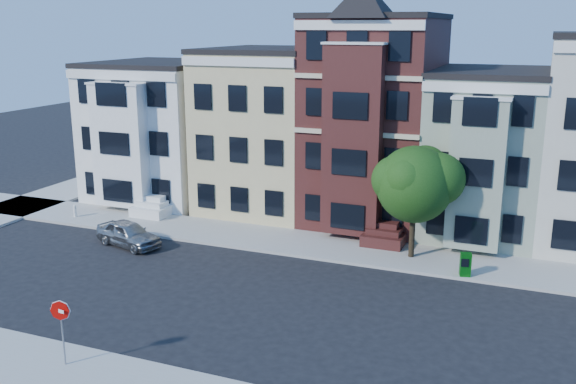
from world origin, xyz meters
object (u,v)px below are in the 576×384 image
at_px(stop_sign, 62,329).
at_px(parked_car, 128,234).
at_px(newspaper_box, 465,264).
at_px(fire_hydrant, 75,212).
at_px(street_tree, 414,190).

bearing_deg(stop_sign, parked_car, 123.68).
distance_m(parked_car, newspaper_box, 17.68).
bearing_deg(newspaper_box, fire_hydrant, 164.35).
relative_size(parked_car, fire_hydrant, 6.78).
distance_m(parked_car, stop_sign, 12.93).
xyz_separation_m(street_tree, fire_hydrant, (-20.72, -0.71, -3.25)).
bearing_deg(newspaper_box, stop_sign, -144.63).
bearing_deg(street_tree, parked_car, -166.01).
relative_size(fire_hydrant, stop_sign, 0.22).
distance_m(parked_car, fire_hydrant, 6.73).
height_order(newspaper_box, fire_hydrant, newspaper_box).
height_order(parked_car, stop_sign, stop_sign).
xyz_separation_m(street_tree, parked_car, (-14.68, -3.66, -3.01)).
xyz_separation_m(parked_car, fire_hydrant, (-6.04, 2.94, -0.24)).
xyz_separation_m(newspaper_box, stop_sign, (-11.95, -13.65, 0.81)).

